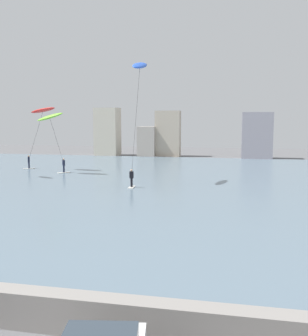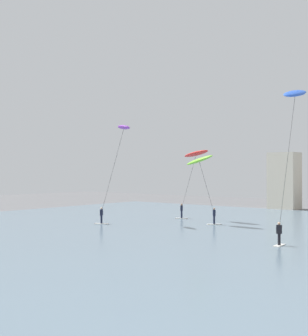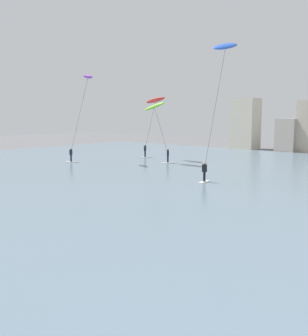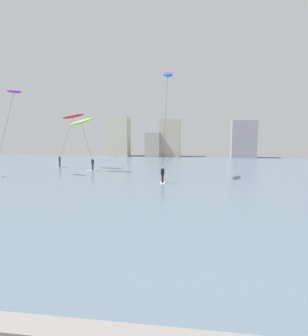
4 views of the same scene
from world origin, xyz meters
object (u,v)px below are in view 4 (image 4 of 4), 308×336
object	(u,v)px
kitesurfer_red	(72,120)
kitesurfer_purple	(11,104)
kitesurfer_blue	(167,84)
kitesurfer_lime	(82,126)

from	to	relation	value
kitesurfer_red	kitesurfer_purple	distance (m)	8.40
kitesurfer_red	kitesurfer_purple	bearing A→B (deg)	-118.15
kitesurfer_blue	kitesurfer_purple	bearing A→B (deg)	-179.71
kitesurfer_lime	kitesurfer_blue	bearing A→B (deg)	-21.81
kitesurfer_blue	kitesurfer_lime	distance (m)	12.53
kitesurfer_red	kitesurfer_lime	size ratio (longest dim) A/B	1.08
kitesurfer_red	kitesurfer_lime	world-z (taller)	kitesurfer_red
kitesurfer_purple	kitesurfer_lime	xyz separation A→B (m)	(6.44, 4.48, -2.36)
kitesurfer_blue	kitesurfer_lime	world-z (taller)	kitesurfer_blue
kitesurfer_purple	kitesurfer_lime	size ratio (longest dim) A/B	1.42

